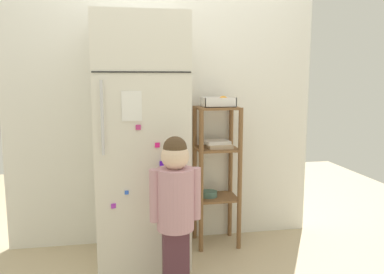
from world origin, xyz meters
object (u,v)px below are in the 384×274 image
pantry_shelf_unit (216,164)px  fruit_bin (220,102)px  refrigerator (141,141)px  child_standing (175,199)px

pantry_shelf_unit → fruit_bin: size_ratio=4.53×
refrigerator → fruit_bin: 0.71m
refrigerator → pantry_shelf_unit: bearing=13.7°
fruit_bin → child_standing: bearing=-124.4°
refrigerator → child_standing: 0.62m
fruit_bin → refrigerator: bearing=-166.3°
child_standing → fruit_bin: bearing=55.6°
refrigerator → fruit_bin: (0.64, 0.16, 0.27)m
pantry_shelf_unit → fruit_bin: 0.50m
child_standing → fruit_bin: 0.99m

